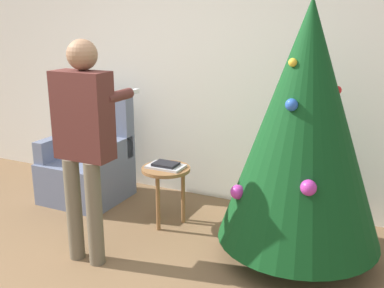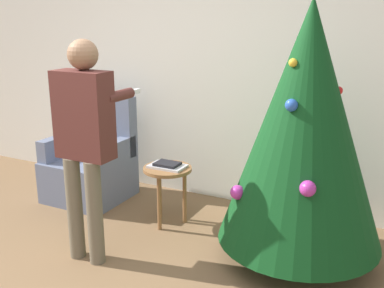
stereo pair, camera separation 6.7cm
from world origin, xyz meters
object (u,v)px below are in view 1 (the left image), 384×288
christmas_tree (304,125)px  armchair (89,165)px  person_standing (84,133)px  side_stool (166,176)px

christmas_tree → armchair: christmas_tree is taller
armchair → person_standing: 1.41m
christmas_tree → side_stool: size_ratio=3.66×
side_stool → armchair: bearing=168.8°
person_standing → armchair: bearing=128.3°
christmas_tree → armchair: size_ratio=1.88×
side_stool → christmas_tree: bearing=-4.3°
christmas_tree → person_standing: bearing=-154.5°
armchair → side_stool: armchair is taller
armchair → person_standing: size_ratio=0.62×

